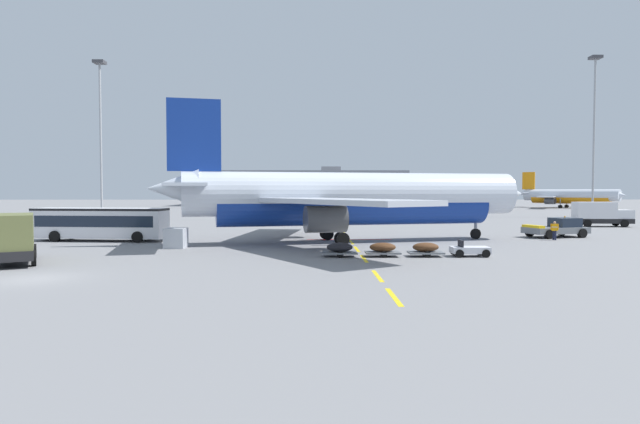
% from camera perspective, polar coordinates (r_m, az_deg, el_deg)
% --- Properties ---
extents(ground, '(400.00, 400.00, 0.00)m').
position_cam_1_polar(ground, '(72.80, 19.62, -1.45)').
color(ground, slate).
extents(apron_paint_markings, '(8.00, 93.13, 0.01)m').
position_cam_1_polar(apron_paint_markings, '(64.29, 2.24, -1.80)').
color(apron_paint_markings, yellow).
rests_on(apron_paint_markings, ground).
extents(airliner_foreground, '(34.59, 33.83, 12.20)m').
position_cam_1_polar(airliner_foreground, '(47.84, 3.12, 1.51)').
color(airliner_foreground, silver).
rests_on(airliner_foreground, ground).
extents(pushback_tug, '(6.54, 4.39, 2.08)m').
position_cam_1_polar(pushback_tug, '(57.82, 23.92, -1.57)').
color(pushback_tug, slate).
rests_on(pushback_tug, ground).
extents(airliner_mid_left, '(22.53, 23.51, 9.61)m').
position_cam_1_polar(airliner_mid_left, '(153.12, 24.85, 1.54)').
color(airliner_mid_left, silver).
rests_on(airliner_mid_left, ground).
extents(apron_shuttle_bus, '(12.25, 4.05, 3.00)m').
position_cam_1_polar(apron_shuttle_bus, '(52.86, -22.27, -0.96)').
color(apron_shuttle_bus, silver).
rests_on(apron_shuttle_bus, ground).
extents(catering_truck, '(7.20, 3.19, 3.14)m').
position_cam_1_polar(catering_truck, '(77.00, 27.61, -0.16)').
color(catering_truck, black).
rests_on(catering_truck, ground).
extents(fuel_service_truck, '(5.30, 7.33, 3.14)m').
position_cam_1_polar(fuel_service_truck, '(39.08, -29.90, -2.35)').
color(fuel_service_truck, black).
rests_on(fuel_service_truck, ground).
extents(baggage_train, '(11.61, 1.59, 1.14)m').
position_cam_1_polar(baggage_train, '(37.90, 8.97, -3.90)').
color(baggage_train, silver).
rests_on(baggage_train, ground).
extents(ground_crew_worker, '(0.60, 0.44, 1.75)m').
position_cam_1_polar(ground_crew_worker, '(54.25, 23.65, -1.70)').
color(ground_crew_worker, '#191E38').
rests_on(ground_crew_worker, ground).
extents(uld_cargo_container, '(1.69, 1.65, 1.60)m').
position_cam_1_polar(uld_cargo_container, '(44.48, -15.07, -2.69)').
color(uld_cargo_container, '#B7BCC6').
rests_on(uld_cargo_container, ground).
extents(apron_light_mast_near, '(1.80, 1.80, 25.90)m').
position_cam_1_polar(apron_light_mast_near, '(96.59, -22.29, 8.93)').
color(apron_light_mast_near, slate).
rests_on(apron_light_mast_near, ground).
extents(apron_light_mast_far, '(1.80, 1.80, 27.70)m').
position_cam_1_polar(apron_light_mast_far, '(105.16, 27.12, 8.83)').
color(apron_light_mast_far, slate).
rests_on(apron_light_mast_far, ground).
extents(terminal_satellite, '(63.79, 27.84, 12.04)m').
position_cam_1_polar(terminal_satellite, '(169.30, -2.07, 2.52)').
color(terminal_satellite, gray).
rests_on(terminal_satellite, ground).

